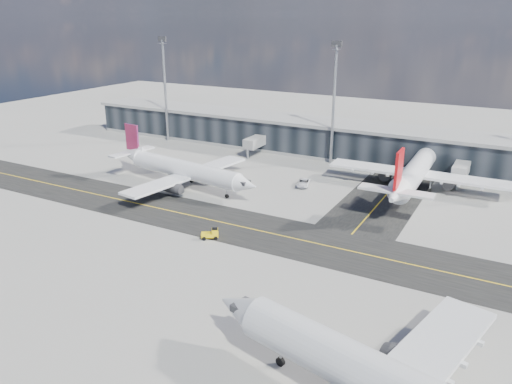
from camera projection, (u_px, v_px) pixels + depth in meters
ground at (228, 235)px, 82.74m from camera, size 300.00×300.00×0.00m
taxiway_lanes at (278, 217)px, 89.84m from camera, size 180.00×63.00×0.03m
terminal_concourse at (341, 141)px, 126.74m from camera, size 152.00×19.80×8.80m
floodlight_masts at (334, 100)px, 117.16m from camera, size 102.50×0.70×28.90m
airliner_af at (183, 169)px, 104.86m from camera, size 38.39×32.86×11.38m
airliner_redtail at (416, 171)px, 102.13m from camera, size 36.54×42.96×12.76m
baggage_tug at (211, 234)px, 81.07m from camera, size 3.05×2.60×1.75m
service_van at (304, 183)px, 106.01m from camera, size 3.63×5.73×1.47m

